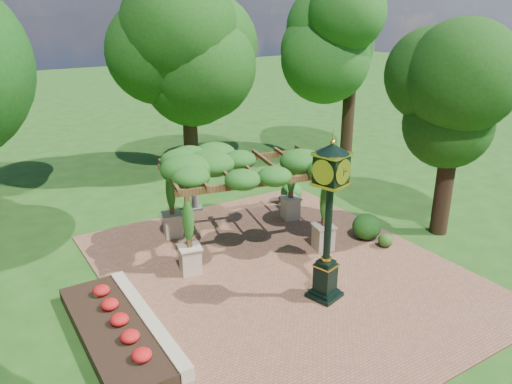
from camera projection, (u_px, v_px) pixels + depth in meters
ground at (300, 286)px, 14.89m from camera, size 120.00×120.00×0.00m
brick_plaza at (281, 271)px, 15.68m from camera, size 10.00×12.00×0.04m
border_wall at (147, 320)px, 12.92m from camera, size 0.35×5.00×0.40m
flower_bed at (113, 332)px, 12.48m from camera, size 1.50×5.00×0.36m
pedestal_clock at (329, 209)px, 13.32m from camera, size 1.12×1.12×4.61m
pergola at (246, 168)px, 16.60m from camera, size 5.92×4.38×3.36m
sundial at (195, 199)px, 20.34m from camera, size 0.72×0.72×1.02m
shrub_front at (385, 240)px, 17.16m from camera, size 0.60×0.60×0.46m
shrub_mid at (367, 226)px, 17.68m from camera, size 1.07×1.07×0.92m
shrub_back at (291, 192)px, 21.10m from camera, size 0.92×0.92×0.81m
tree_north at (187, 56)px, 23.83m from camera, size 5.01×5.01×8.12m
tree_east_far at (353, 36)px, 25.53m from camera, size 4.37×4.37×9.30m
tree_east_near at (455, 105)px, 16.77m from camera, size 3.58×3.58×6.87m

